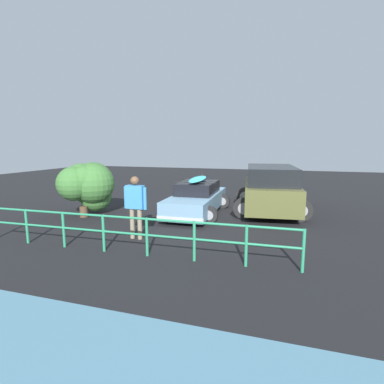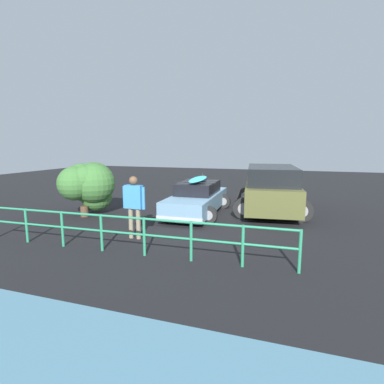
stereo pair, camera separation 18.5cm
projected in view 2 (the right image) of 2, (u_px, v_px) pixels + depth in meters
ground_plane at (205, 213)px, 11.97m from camera, size 44.00×44.00×0.02m
sedan_car at (197, 198)px, 11.71m from camera, size 2.27×4.31×1.53m
suv_car at (271, 189)px, 11.86m from camera, size 3.06×4.70×1.84m
person_bystander at (134, 201)px, 8.49m from camera, size 0.70×0.24×1.80m
railing_fence at (122, 229)px, 7.38m from camera, size 8.37×0.31×0.95m
bush_near_left at (90, 184)px, 11.46m from camera, size 1.98×2.18×2.02m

